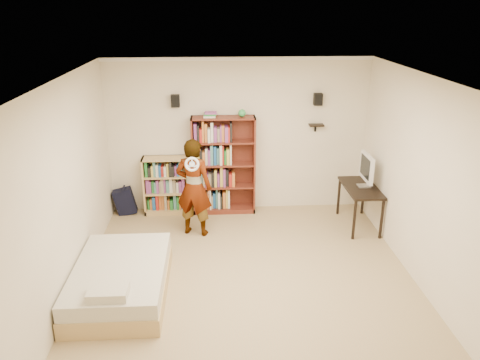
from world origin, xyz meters
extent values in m
cube|color=tan|center=(0.00, 0.00, 0.00)|extent=(4.50, 5.00, 0.01)
cube|color=#F1E7CE|center=(0.00, 2.50, 1.35)|extent=(4.50, 0.02, 2.70)
cube|color=#F1E7CE|center=(0.00, -2.50, 1.35)|extent=(4.50, 0.02, 2.70)
cube|color=#F1E7CE|center=(-2.25, 0.00, 1.35)|extent=(0.02, 5.00, 2.70)
cube|color=#F1E7CE|center=(2.25, 0.00, 1.35)|extent=(0.02, 5.00, 2.70)
cube|color=white|center=(0.00, 0.00, 2.70)|extent=(4.50, 5.00, 0.02)
cube|color=white|center=(0.00, 2.47, 2.67)|extent=(4.50, 0.06, 0.06)
cube|color=white|center=(0.00, -2.47, 2.67)|extent=(4.50, 0.06, 0.06)
cube|color=white|center=(-2.22, 0.00, 2.67)|extent=(0.06, 5.00, 0.06)
cube|color=white|center=(2.22, 0.00, 2.67)|extent=(0.06, 5.00, 0.06)
cube|color=black|center=(-1.05, 2.40, 2.00)|extent=(0.14, 0.12, 0.20)
cube|color=black|center=(1.35, 2.40, 2.00)|extent=(0.14, 0.12, 0.20)
cube|color=black|center=(1.35, 2.41, 1.55)|extent=(0.25, 0.16, 0.02)
imported|color=black|center=(-0.76, 1.50, 0.80)|extent=(0.67, 0.54, 1.60)
torus|color=silver|center=(-0.76, 1.20, 1.29)|extent=(0.22, 0.08, 0.22)
camera|label=1|loc=(-0.43, -5.37, 3.53)|focal=35.00mm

